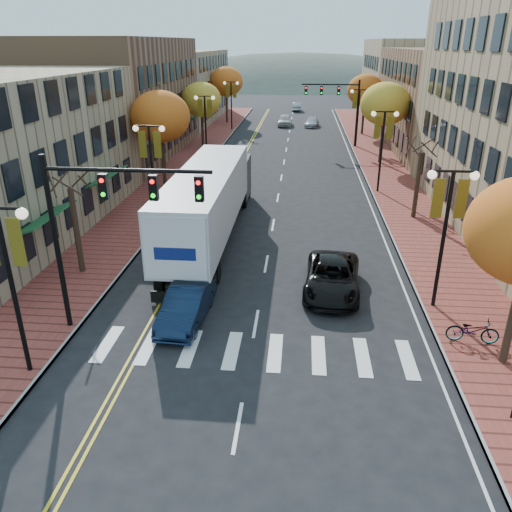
% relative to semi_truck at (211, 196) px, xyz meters
% --- Properties ---
extents(ground, '(200.00, 200.00, 0.00)m').
position_rel_semi_truck_xyz_m(ground, '(3.39, -13.38, -2.55)').
color(ground, black).
rests_on(ground, ground).
extents(sidewalk_left, '(4.00, 85.00, 0.15)m').
position_rel_semi_truck_xyz_m(sidewalk_left, '(-5.61, 19.12, -2.48)').
color(sidewalk_left, brown).
rests_on(sidewalk_left, ground).
extents(sidewalk_right, '(4.00, 85.00, 0.15)m').
position_rel_semi_truck_xyz_m(sidewalk_right, '(12.39, 19.12, -2.48)').
color(sidewalk_right, brown).
rests_on(sidewalk_right, ground).
extents(building_left_mid, '(12.00, 24.00, 11.00)m').
position_rel_semi_truck_xyz_m(building_left_mid, '(-13.61, 22.62, 2.95)').
color(building_left_mid, brown).
rests_on(building_left_mid, ground).
extents(building_left_far, '(12.00, 26.00, 9.50)m').
position_rel_semi_truck_xyz_m(building_left_far, '(-13.61, 47.62, 2.20)').
color(building_left_far, '#9E8966').
rests_on(building_left_far, ground).
extents(building_right_mid, '(15.00, 24.00, 10.00)m').
position_rel_semi_truck_xyz_m(building_right_mid, '(21.89, 28.62, 2.45)').
color(building_right_mid, brown).
rests_on(building_right_mid, ground).
extents(building_right_far, '(15.00, 20.00, 11.00)m').
position_rel_semi_truck_xyz_m(building_right_far, '(21.89, 50.62, 2.95)').
color(building_right_far, '#9E8966').
rests_on(building_right_far, ground).
extents(tree_left_a, '(0.28, 0.28, 4.20)m').
position_rel_semi_truck_xyz_m(tree_left_a, '(-5.61, -5.38, -0.30)').
color(tree_left_a, '#382619').
rests_on(tree_left_a, sidewalk_left).
extents(tree_left_b, '(4.48, 4.48, 7.21)m').
position_rel_semi_truck_xyz_m(tree_left_b, '(-5.61, 10.62, 2.89)').
color(tree_left_b, '#382619').
rests_on(tree_left_b, sidewalk_left).
extents(tree_left_c, '(4.16, 4.16, 6.69)m').
position_rel_semi_truck_xyz_m(tree_left_c, '(-5.61, 26.62, 2.50)').
color(tree_left_c, '#382619').
rests_on(tree_left_c, sidewalk_left).
extents(tree_left_d, '(4.61, 4.61, 7.42)m').
position_rel_semi_truck_xyz_m(tree_left_d, '(-5.61, 44.62, 3.05)').
color(tree_left_d, '#382619').
rests_on(tree_left_d, sidewalk_left).
extents(tree_right_b, '(0.28, 0.28, 4.20)m').
position_rel_semi_truck_xyz_m(tree_right_b, '(12.39, 4.62, -0.30)').
color(tree_right_b, '#382619').
rests_on(tree_right_b, sidewalk_right).
extents(tree_right_c, '(4.48, 4.48, 7.21)m').
position_rel_semi_truck_xyz_m(tree_right_c, '(12.39, 20.62, 2.89)').
color(tree_right_c, '#382619').
rests_on(tree_right_c, sidewalk_right).
extents(tree_right_d, '(4.35, 4.35, 7.00)m').
position_rel_semi_truck_xyz_m(tree_right_d, '(12.39, 36.62, 2.74)').
color(tree_right_d, '#382619').
rests_on(tree_right_d, sidewalk_right).
extents(lamp_left_a, '(1.96, 0.36, 6.05)m').
position_rel_semi_truck_xyz_m(lamp_left_a, '(-4.11, -13.38, 1.74)').
color(lamp_left_a, black).
rests_on(lamp_left_a, ground).
extents(lamp_left_b, '(1.96, 0.36, 6.05)m').
position_rel_semi_truck_xyz_m(lamp_left_b, '(-4.11, 2.62, 1.74)').
color(lamp_left_b, black).
rests_on(lamp_left_b, ground).
extents(lamp_left_c, '(1.96, 0.36, 6.05)m').
position_rel_semi_truck_xyz_m(lamp_left_c, '(-4.11, 20.62, 1.74)').
color(lamp_left_c, black).
rests_on(lamp_left_c, ground).
extents(lamp_left_d, '(1.96, 0.36, 6.05)m').
position_rel_semi_truck_xyz_m(lamp_left_d, '(-4.11, 38.62, 1.74)').
color(lamp_left_d, black).
rests_on(lamp_left_d, ground).
extents(lamp_right_a, '(1.96, 0.36, 6.05)m').
position_rel_semi_truck_xyz_m(lamp_right_a, '(10.89, -7.38, 1.74)').
color(lamp_right_a, black).
rests_on(lamp_right_a, ground).
extents(lamp_right_b, '(1.96, 0.36, 6.05)m').
position_rel_semi_truck_xyz_m(lamp_right_b, '(10.89, 10.62, 1.74)').
color(lamp_right_b, black).
rests_on(lamp_right_b, ground).
extents(lamp_right_c, '(1.96, 0.36, 6.05)m').
position_rel_semi_truck_xyz_m(lamp_right_c, '(10.89, 28.62, 1.74)').
color(lamp_right_c, black).
rests_on(lamp_right_c, ground).
extents(traffic_mast_near, '(6.10, 0.35, 7.00)m').
position_rel_semi_truck_xyz_m(traffic_mast_near, '(-2.09, -10.38, 2.37)').
color(traffic_mast_near, black).
rests_on(traffic_mast_near, ground).
extents(traffic_mast_far, '(6.10, 0.34, 7.00)m').
position_rel_semi_truck_xyz_m(traffic_mast_far, '(8.86, 28.62, 2.37)').
color(traffic_mast_far, black).
rests_on(traffic_mast_far, ground).
extents(semi_truck, '(2.85, 17.46, 4.37)m').
position_rel_semi_truck_xyz_m(semi_truck, '(0.00, 0.00, 0.00)').
color(semi_truck, black).
rests_on(semi_truck, ground).
extents(navy_sedan, '(1.76, 4.41, 1.43)m').
position_rel_semi_truck_xyz_m(navy_sedan, '(0.54, -9.40, -1.84)').
color(navy_sedan, black).
rests_on(navy_sedan, ground).
extents(black_suv, '(2.82, 5.44, 1.47)m').
position_rel_semi_truck_xyz_m(black_suv, '(6.60, -6.22, -1.82)').
color(black_suv, black).
rests_on(black_suv, ground).
extents(car_far_white, '(1.85, 4.50, 1.53)m').
position_rel_semi_truck_xyz_m(car_far_white, '(2.59, 43.22, -1.79)').
color(car_far_white, silver).
rests_on(car_far_white, ground).
extents(car_far_silver, '(2.15, 4.21, 1.17)m').
position_rel_semi_truck_xyz_m(car_far_silver, '(6.30, 42.81, -1.97)').
color(car_far_silver, '#AEAEB6').
rests_on(car_far_silver, ground).
extents(car_far_oncoming, '(1.64, 4.18, 1.36)m').
position_rel_semi_truck_xyz_m(car_far_oncoming, '(3.89, 59.48, -1.87)').
color(car_far_oncoming, '#A6A7AE').
rests_on(car_far_oncoming, ground).
extents(bicycle, '(1.95, 0.84, 1.00)m').
position_rel_semi_truck_xyz_m(bicycle, '(11.63, -10.21, -1.90)').
color(bicycle, gray).
rests_on(bicycle, sidewalk_right).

